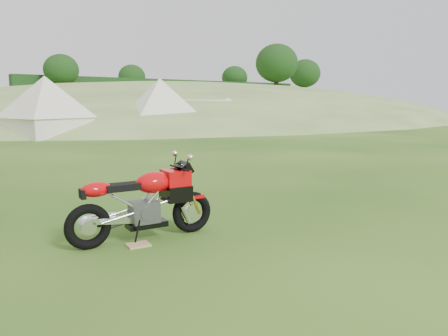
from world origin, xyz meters
TOP-DOWN VIEW (x-y plane):
  - ground at (0.00, 0.00)m, footprint 120.00×120.00m
  - hillside at (24.00, 40.00)m, footprint 80.00×64.00m
  - hedgerow at (24.00, 40.00)m, footprint 36.00×1.20m
  - sport_motorcycle at (-0.77, 1.07)m, footprint 1.95×0.71m
  - plywood_board at (-0.94, 0.90)m, footprint 0.31×0.27m
  - tent_mid at (3.19, 19.27)m, footprint 4.17×4.17m
  - tent_right at (9.65, 18.99)m, footprint 3.94×3.94m
  - caravan at (13.21, 19.95)m, footprint 4.62×3.34m

SIDE VIEW (x-z plane):
  - ground at x=0.00m, z-range 0.00..0.00m
  - hillside at x=24.00m, z-range -4.00..4.00m
  - hedgerow at x=24.00m, z-range -4.30..4.30m
  - plywood_board at x=-0.94m, z-range 0.00..0.02m
  - sport_motorcycle at x=-0.77m, z-range 0.00..1.15m
  - caravan at x=13.21m, z-range 0.00..1.98m
  - tent_mid at x=3.19m, z-range 0.00..2.91m
  - tent_right at x=9.65m, z-range 0.00..2.95m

